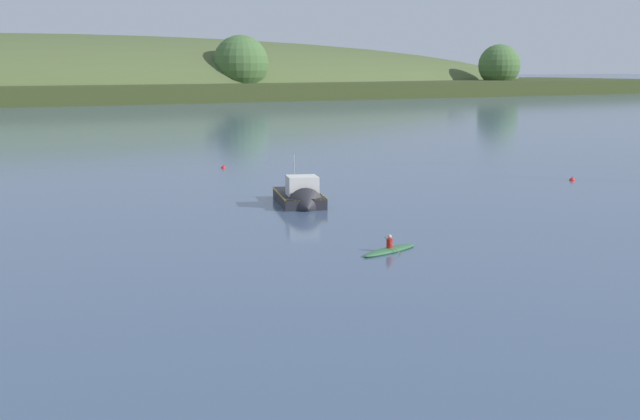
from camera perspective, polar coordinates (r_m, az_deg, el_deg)
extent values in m
ellipsoid|color=#4C5B33|center=(271.54, -17.73, 7.13)|extent=(376.02, 110.46, 37.34)
sphere|color=#476B38|center=(248.64, -5.28, 9.67)|extent=(15.89, 15.89, 15.89)
sphere|color=#476B38|center=(299.30, 11.80, 9.37)|extent=(14.10, 14.10, 14.10)
cube|color=#232328|center=(59.64, -1.40, 0.63)|extent=(4.38, 6.76, 1.14)
cone|color=#232328|center=(56.61, -0.90, 0.14)|extent=(2.70, 1.61, 2.54)
cube|color=gold|center=(59.56, -1.40, 1.13)|extent=(4.43, 6.77, 0.08)
cube|color=silver|center=(58.11, -1.19, 1.62)|extent=(2.47, 2.41, 1.33)
cube|color=#192833|center=(57.20, -1.04, 1.69)|extent=(1.75, 0.53, 0.74)
cylinder|color=#B2B2B7|center=(61.56, -1.74, 2.58)|extent=(0.06, 0.06, 2.42)
ellipsoid|color=#33663D|center=(44.44, 4.63, -2.69)|extent=(4.04, 2.13, 0.30)
cylinder|color=#B21E19|center=(44.37, 4.63, -2.27)|extent=(0.41, 0.41, 0.55)
sphere|color=tan|center=(44.29, 4.64, -1.76)|extent=(0.22, 0.22, 0.22)
cylinder|color=olive|center=(44.08, 4.91, -2.45)|extent=(0.46, 1.19, 0.89)
sphere|color=red|center=(80.78, -6.42, 2.78)|extent=(0.45, 0.45, 0.45)
cylinder|color=black|center=(80.75, -6.42, 2.96)|extent=(0.04, 0.04, 0.08)
sphere|color=red|center=(74.68, 16.38, 1.89)|extent=(0.49, 0.49, 0.49)
cylinder|color=black|center=(74.64, 16.39, 2.11)|extent=(0.04, 0.04, 0.08)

